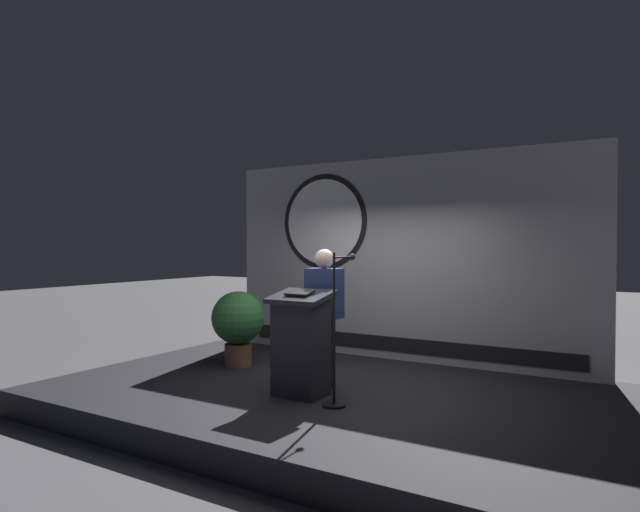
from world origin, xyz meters
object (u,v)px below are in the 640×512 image
Objects in this scene: microphone_stand at (337,351)px; speaker_person at (324,316)px; podium at (301,344)px; potted_plant at (238,321)px.

speaker_person is at bearing 130.17° from microphone_stand.
microphone_stand is at bearing -11.07° from podium.
speaker_person reaches higher than potted_plant.
speaker_person is at bearing -10.91° from potted_plant.
microphone_stand is 2.18m from potted_plant.
podium is at bearing -27.15° from potted_plant.
speaker_person is (0.01, 0.48, 0.24)m from podium.
podium is at bearing 168.93° from microphone_stand.
microphone_stand is (0.49, -0.58, -0.25)m from speaker_person.
microphone_stand is at bearing -23.47° from potted_plant.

